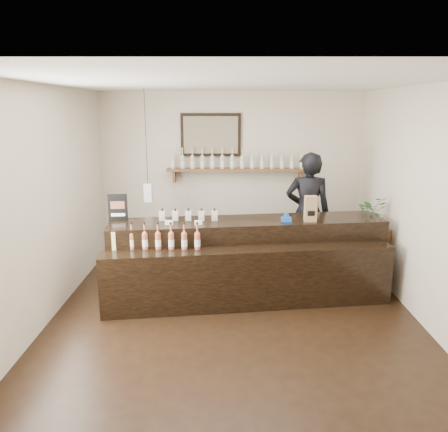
% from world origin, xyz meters
% --- Properties ---
extents(ground, '(5.00, 5.00, 0.00)m').
position_xyz_m(ground, '(0.00, 0.00, 0.00)').
color(ground, black).
rests_on(ground, ground).
extents(room_shell, '(5.00, 5.00, 5.00)m').
position_xyz_m(room_shell, '(0.00, 0.00, 1.70)').
color(room_shell, beige).
rests_on(room_shell, ground).
extents(back_wall_decor, '(2.66, 0.96, 1.69)m').
position_xyz_m(back_wall_decor, '(-0.14, 2.37, 1.75)').
color(back_wall_decor, brown).
rests_on(back_wall_decor, ground).
extents(counter, '(3.79, 1.46, 1.22)m').
position_xyz_m(counter, '(0.20, 0.56, 0.49)').
color(counter, black).
rests_on(counter, ground).
extents(promo_sign, '(0.26, 0.04, 0.36)m').
position_xyz_m(promo_sign, '(-1.56, 0.69, 1.22)').
color(promo_sign, black).
rests_on(promo_sign, counter).
extents(paper_bag, '(0.16, 0.12, 0.35)m').
position_xyz_m(paper_bag, '(1.04, 0.63, 1.22)').
color(paper_bag, '#9A714A').
rests_on(paper_bag, counter).
extents(tape_dispenser, '(0.14, 0.05, 0.12)m').
position_xyz_m(tape_dispenser, '(0.71, 0.61, 1.09)').
color(tape_dispenser, blue).
rests_on(tape_dispenser, counter).
extents(side_cabinet, '(0.60, 0.69, 0.85)m').
position_xyz_m(side_cabinet, '(2.00, 1.08, 0.43)').
color(side_cabinet, brown).
rests_on(side_cabinet, ground).
extents(potted_plant, '(0.48, 0.45, 0.45)m').
position_xyz_m(potted_plant, '(2.00, 1.08, 1.08)').
color(potted_plant, '#306428').
rests_on(potted_plant, side_cabinet).
extents(shopkeeper, '(0.83, 0.59, 2.13)m').
position_xyz_m(shopkeeper, '(1.18, 1.55, 1.06)').
color(shopkeeper, black).
rests_on(shopkeeper, ground).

